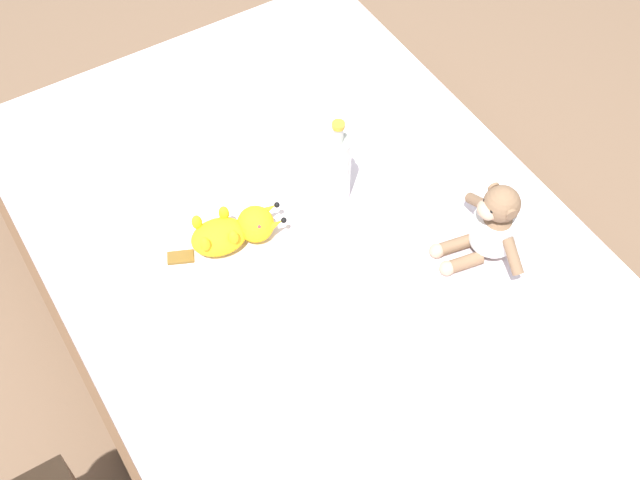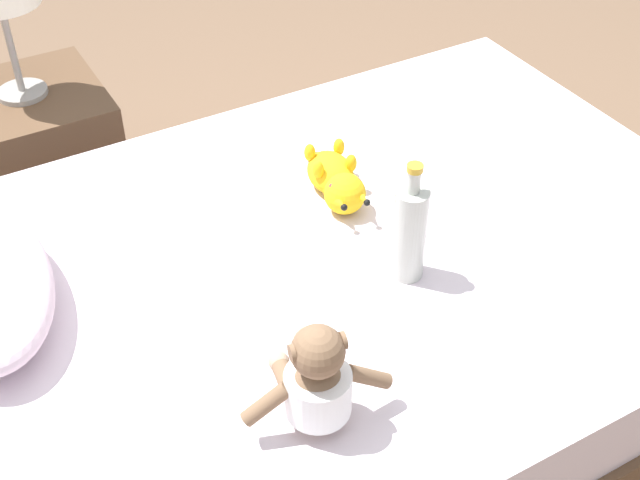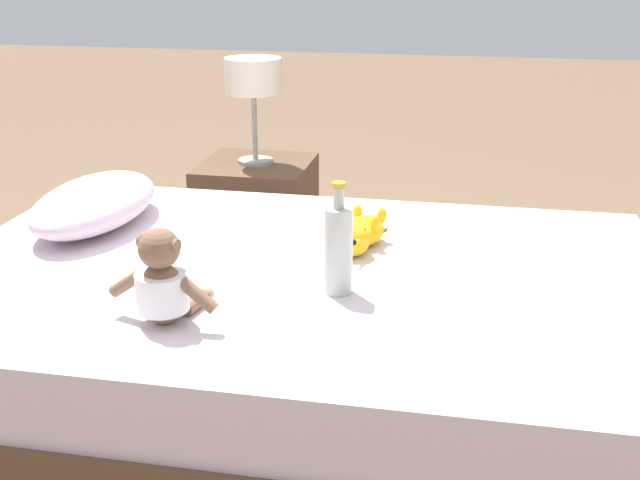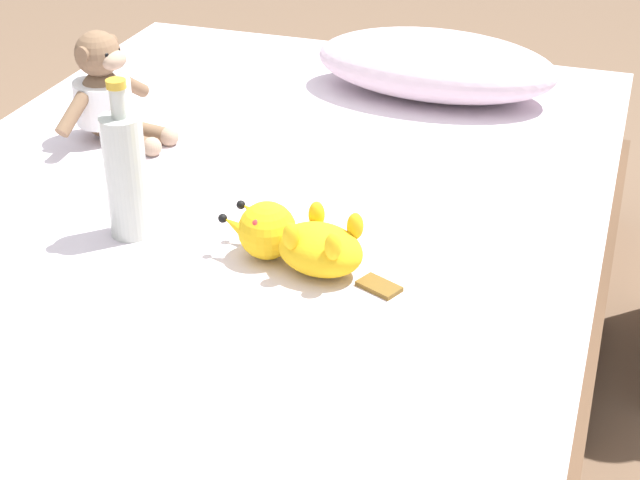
{
  "view_description": "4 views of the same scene",
  "coord_description": "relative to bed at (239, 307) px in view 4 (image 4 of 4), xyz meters",
  "views": [
    {
      "loc": [
        0.69,
        1.12,
        2.24
      ],
      "look_at": [
        0.0,
        0.0,
        0.48
      ],
      "focal_mm": 47.08,
      "sensor_mm": 36.0,
      "label": 1
    },
    {
      "loc": [
        -1.26,
        0.71,
        1.7
      ],
      "look_at": [
        0.0,
        0.0,
        0.48
      ],
      "focal_mm": 48.13,
      "sensor_mm": 36.0,
      "label": 2
    },
    {
      "loc": [
        -1.99,
        -0.46,
        1.26
      ],
      "look_at": [
        -0.08,
        -0.08,
        0.54
      ],
      "focal_mm": 45.25,
      "sensor_mm": 36.0,
      "label": 3
    },
    {
      "loc": [
        0.66,
        -1.48,
        1.29
      ],
      "look_at": [
        0.22,
        -0.15,
        0.49
      ],
      "focal_mm": 55.17,
      "sensor_mm": 36.0,
      "label": 4
    }
  ],
  "objects": [
    {
      "name": "ground_plane",
      "position": [
        0.0,
        0.0,
        -0.21
      ],
      "size": [
        16.0,
        16.0,
        0.0
      ],
      "primitive_type": "plane",
      "color": "brown"
    },
    {
      "name": "bed",
      "position": [
        0.0,
        0.0,
        0.0
      ],
      "size": [
        1.37,
        2.04,
        0.43
      ],
      "color": "brown",
      "rests_on": "ground_plane"
    },
    {
      "name": "pillow",
      "position": [
        0.22,
        0.7,
        0.29
      ],
      "size": [
        0.59,
        0.33,
        0.15
      ],
      "color": "silver",
      "rests_on": "bed"
    },
    {
      "name": "plush_monkey",
      "position": [
        -0.38,
        0.23,
        0.31
      ],
      "size": [
        0.24,
        0.29,
        0.24
      ],
      "color": "brown",
      "rests_on": "bed"
    },
    {
      "name": "plush_yellow_creature",
      "position": [
        0.18,
        -0.15,
        0.26
      ],
      "size": [
        0.33,
        0.14,
        0.1
      ],
      "color": "yellow",
      "rests_on": "bed"
    },
    {
      "name": "glass_bottle",
      "position": [
        -0.14,
        -0.14,
        0.33
      ],
      "size": [
        0.07,
        0.07,
        0.29
      ],
      "color": "#B7BCB2",
      "rests_on": "bed"
    }
  ]
}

